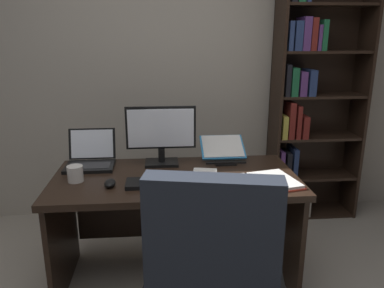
{
  "coord_description": "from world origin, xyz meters",
  "views": [
    {
      "loc": [
        -0.06,
        -1.31,
        1.57
      ],
      "look_at": [
        0.12,
        0.81,
        0.95
      ],
      "focal_mm": 35.25,
      "sensor_mm": 36.0,
      "label": 1
    }
  ],
  "objects_px": {
    "laptop": "(91,159)",
    "keyboard": "(162,183)",
    "desk": "(175,201)",
    "reading_stand_with_book": "(223,149)",
    "monitor": "(161,136)",
    "bookshelf": "(309,100)",
    "notepad": "(204,174)",
    "computer_mouse": "(110,183)",
    "pen": "(208,173)",
    "open_binder": "(256,183)",
    "coffee_mug": "(75,174)"
  },
  "relations": [
    {
      "from": "notepad",
      "to": "coffee_mug",
      "type": "relative_size",
      "value": 2.18
    },
    {
      "from": "open_binder",
      "to": "coffee_mug",
      "type": "height_order",
      "value": "coffee_mug"
    },
    {
      "from": "bookshelf",
      "to": "laptop",
      "type": "xyz_separation_m",
      "value": [
        -1.71,
        -0.63,
        -0.26
      ]
    },
    {
      "from": "notepad",
      "to": "computer_mouse",
      "type": "bearing_deg",
      "value": -166.91
    },
    {
      "from": "reading_stand_with_book",
      "to": "pen",
      "type": "relative_size",
      "value": 2.17
    },
    {
      "from": "keyboard",
      "to": "coffee_mug",
      "type": "bearing_deg",
      "value": 169.3
    },
    {
      "from": "monitor",
      "to": "coffee_mug",
      "type": "bearing_deg",
      "value": -152.2
    },
    {
      "from": "laptop",
      "to": "desk",
      "type": "bearing_deg",
      "value": -16.59
    },
    {
      "from": "bookshelf",
      "to": "reading_stand_with_book",
      "type": "distance_m",
      "value": 1.02
    },
    {
      "from": "keyboard",
      "to": "desk",
      "type": "bearing_deg",
      "value": 68.29
    },
    {
      "from": "desk",
      "to": "bookshelf",
      "type": "distance_m",
      "value": 1.5
    },
    {
      "from": "reading_stand_with_book",
      "to": "open_binder",
      "type": "bearing_deg",
      "value": -76.51
    },
    {
      "from": "laptop",
      "to": "pen",
      "type": "height_order",
      "value": "laptop"
    },
    {
      "from": "coffee_mug",
      "to": "bookshelf",
      "type": "bearing_deg",
      "value": 27.19
    },
    {
      "from": "keyboard",
      "to": "pen",
      "type": "height_order",
      "value": "keyboard"
    },
    {
      "from": "pen",
      "to": "monitor",
      "type": "bearing_deg",
      "value": 140.1
    },
    {
      "from": "desk",
      "to": "bookshelf",
      "type": "height_order",
      "value": "bookshelf"
    },
    {
      "from": "bookshelf",
      "to": "keyboard",
      "type": "relative_size",
      "value": 5.14
    },
    {
      "from": "bookshelf",
      "to": "notepad",
      "type": "distance_m",
      "value": 1.35
    },
    {
      "from": "reading_stand_with_book",
      "to": "pen",
      "type": "bearing_deg",
      "value": -115.49
    },
    {
      "from": "reading_stand_with_book",
      "to": "coffee_mug",
      "type": "bearing_deg",
      "value": -160.3
    },
    {
      "from": "laptop",
      "to": "monitor",
      "type": "bearing_deg",
      "value": -0.3
    },
    {
      "from": "desk",
      "to": "computer_mouse",
      "type": "distance_m",
      "value": 0.49
    },
    {
      "from": "desk",
      "to": "open_binder",
      "type": "relative_size",
      "value": 2.81
    },
    {
      "from": "bookshelf",
      "to": "pen",
      "type": "distance_m",
      "value": 1.33
    },
    {
      "from": "desk",
      "to": "keyboard",
      "type": "distance_m",
      "value": 0.31
    },
    {
      "from": "monitor",
      "to": "notepad",
      "type": "height_order",
      "value": "monitor"
    },
    {
      "from": "desk",
      "to": "reading_stand_with_book",
      "type": "xyz_separation_m",
      "value": [
        0.34,
        0.23,
        0.28
      ]
    },
    {
      "from": "keyboard",
      "to": "notepad",
      "type": "height_order",
      "value": "keyboard"
    },
    {
      "from": "keyboard",
      "to": "pen",
      "type": "distance_m",
      "value": 0.31
    },
    {
      "from": "open_binder",
      "to": "coffee_mug",
      "type": "relative_size",
      "value": 5.55
    },
    {
      "from": "keyboard",
      "to": "notepad",
      "type": "relative_size",
      "value": 2.0
    },
    {
      "from": "reading_stand_with_book",
      "to": "desk",
      "type": "bearing_deg",
      "value": -146.56
    },
    {
      "from": "desk",
      "to": "open_binder",
      "type": "distance_m",
      "value": 0.57
    },
    {
      "from": "desk",
      "to": "laptop",
      "type": "relative_size",
      "value": 4.83
    },
    {
      "from": "monitor",
      "to": "notepad",
      "type": "relative_size",
      "value": 2.2
    },
    {
      "from": "pen",
      "to": "coffee_mug",
      "type": "relative_size",
      "value": 1.45
    },
    {
      "from": "laptop",
      "to": "keyboard",
      "type": "distance_m",
      "value": 0.6
    },
    {
      "from": "reading_stand_with_book",
      "to": "notepad",
      "type": "xyz_separation_m",
      "value": [
        -0.16,
        -0.3,
        -0.07
      ]
    },
    {
      "from": "monitor",
      "to": "pen",
      "type": "height_order",
      "value": "monitor"
    },
    {
      "from": "laptop",
      "to": "pen",
      "type": "distance_m",
      "value": 0.79
    },
    {
      "from": "computer_mouse",
      "to": "notepad",
      "type": "xyz_separation_m",
      "value": [
        0.56,
        0.13,
        -0.02
      ]
    },
    {
      "from": "desk",
      "to": "notepad",
      "type": "height_order",
      "value": "notepad"
    },
    {
      "from": "laptop",
      "to": "computer_mouse",
      "type": "xyz_separation_m",
      "value": [
        0.17,
        -0.37,
        -0.03
      ]
    },
    {
      "from": "monitor",
      "to": "open_binder",
      "type": "distance_m",
      "value": 0.71
    },
    {
      "from": "pen",
      "to": "coffee_mug",
      "type": "distance_m",
      "value": 0.8
    },
    {
      "from": "bookshelf",
      "to": "pen",
      "type": "xyz_separation_m",
      "value": [
        -0.96,
        -0.87,
        -0.3
      ]
    },
    {
      "from": "keyboard",
      "to": "reading_stand_with_book",
      "type": "xyz_separation_m",
      "value": [
        0.43,
        0.43,
        0.06
      ]
    },
    {
      "from": "laptop",
      "to": "keyboard",
      "type": "relative_size",
      "value": 0.74
    },
    {
      "from": "laptop",
      "to": "computer_mouse",
      "type": "height_order",
      "value": "laptop"
    }
  ]
}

